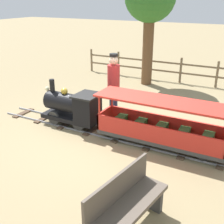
# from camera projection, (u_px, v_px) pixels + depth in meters

# --- Properties ---
(ground_plane) EXTENTS (60.00, 60.00, 0.00)m
(ground_plane) POSITION_uv_depth(u_px,v_px,m) (109.00, 134.00, 6.32)
(ground_plane) COLOR #8C7A56
(track) EXTENTS (0.66, 6.40, 0.04)m
(track) POSITION_uv_depth(u_px,v_px,m) (120.00, 136.00, 6.19)
(track) COLOR gray
(track) RESTS_ON ground_plane
(locomotive) EXTENTS (0.62, 1.45, 1.03)m
(locomotive) POSITION_uv_depth(u_px,v_px,m) (73.00, 107.00, 6.55)
(locomotive) COLOR black
(locomotive) RESTS_ON ground_plane
(passenger_car) EXTENTS (0.72, 2.70, 0.97)m
(passenger_car) POSITION_uv_depth(u_px,v_px,m) (160.00, 128.00, 5.65)
(passenger_car) COLOR #3F3F3F
(passenger_car) RESTS_ON ground_plane
(conductor_person) EXTENTS (0.30, 0.30, 1.62)m
(conductor_person) POSITION_uv_depth(u_px,v_px,m) (114.00, 81.00, 6.86)
(conductor_person) COLOR #282D47
(conductor_person) RESTS_ON ground_plane
(park_bench) EXTENTS (1.35, 0.61, 0.82)m
(park_bench) POSITION_uv_depth(u_px,v_px,m) (126.00, 205.00, 3.56)
(park_bench) COLOR brown
(park_bench) RESTS_ON ground_plane
(oak_tree_far) EXTENTS (1.65, 1.65, 3.70)m
(oak_tree_far) POSITION_uv_depth(u_px,v_px,m) (150.00, 0.00, 8.95)
(oak_tree_far) COLOR brown
(oak_tree_far) RESTS_ON ground_plane
(fence_section) EXTENTS (0.08, 7.48, 0.90)m
(fence_section) POSITION_uv_depth(u_px,v_px,m) (181.00, 69.00, 9.94)
(fence_section) COLOR #756047
(fence_section) RESTS_ON ground_plane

